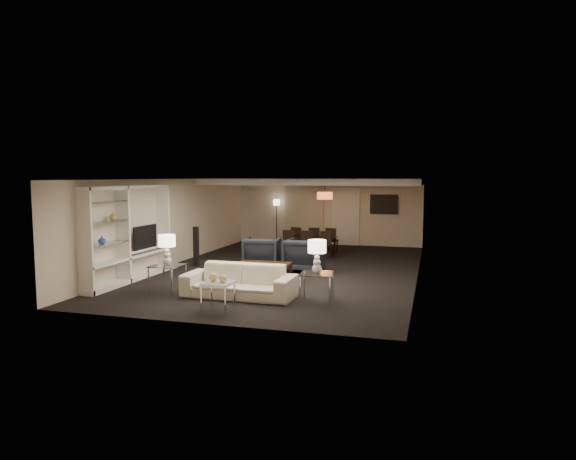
# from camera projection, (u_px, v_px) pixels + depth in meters

# --- Properties ---
(floor) EXTENTS (11.00, 11.00, 0.00)m
(floor) POSITION_uv_depth(u_px,v_px,m) (288.00, 269.00, 14.26)
(floor) COLOR black
(floor) RESTS_ON ground
(ceiling) EXTENTS (7.00, 11.00, 0.02)m
(ceiling) POSITION_uv_depth(u_px,v_px,m) (288.00, 179.00, 14.00)
(ceiling) COLOR silver
(ceiling) RESTS_ON ground
(wall_back) EXTENTS (7.00, 0.02, 2.50)m
(wall_back) POSITION_uv_depth(u_px,v_px,m) (328.00, 211.00, 19.39)
(wall_back) COLOR beige
(wall_back) RESTS_ON ground
(wall_front) EXTENTS (7.00, 0.02, 2.50)m
(wall_front) POSITION_uv_depth(u_px,v_px,m) (201.00, 253.00, 8.87)
(wall_front) COLOR beige
(wall_front) RESTS_ON ground
(wall_left) EXTENTS (0.02, 11.00, 2.50)m
(wall_left) POSITION_uv_depth(u_px,v_px,m) (174.00, 222.00, 15.08)
(wall_left) COLOR beige
(wall_left) RESTS_ON ground
(wall_right) EXTENTS (0.02, 11.00, 2.50)m
(wall_right) POSITION_uv_depth(u_px,v_px,m) (419.00, 228.00, 13.17)
(wall_right) COLOR beige
(wall_right) RESTS_ON ground
(ceiling_soffit) EXTENTS (7.00, 4.00, 0.20)m
(ceiling_soffit) POSITION_uv_depth(u_px,v_px,m) (316.00, 181.00, 17.35)
(ceiling_soffit) COLOR silver
(ceiling_soffit) RESTS_ON ceiling
(curtains) EXTENTS (1.50, 0.12, 2.40)m
(curtains) POSITION_uv_depth(u_px,v_px,m) (304.00, 212.00, 19.56)
(curtains) COLOR beige
(curtains) RESTS_ON wall_back
(door) EXTENTS (0.90, 0.05, 2.10)m
(door) POSITION_uv_depth(u_px,v_px,m) (346.00, 217.00, 19.19)
(door) COLOR silver
(door) RESTS_ON wall_back
(painting) EXTENTS (0.95, 0.04, 0.65)m
(painting) POSITION_uv_depth(u_px,v_px,m) (384.00, 204.00, 18.75)
(painting) COLOR #142D38
(painting) RESTS_ON wall_back
(media_unit) EXTENTS (0.38, 3.40, 2.35)m
(media_unit) POSITION_uv_depth(u_px,v_px,m) (129.00, 234.00, 12.55)
(media_unit) COLOR white
(media_unit) RESTS_ON wall_left
(pendant_light) EXTENTS (0.52, 0.52, 0.24)m
(pendant_light) POSITION_uv_depth(u_px,v_px,m) (325.00, 196.00, 17.32)
(pendant_light) COLOR #D8591E
(pendant_light) RESTS_ON ceiling_soffit
(sofa) EXTENTS (2.41, 0.97, 0.70)m
(sofa) POSITION_uv_depth(u_px,v_px,m) (239.00, 281.00, 10.95)
(sofa) COLOR beige
(sofa) RESTS_ON floor
(coffee_table) EXTENTS (1.33, 0.79, 0.47)m
(coffee_table) POSITION_uv_depth(u_px,v_px,m) (263.00, 273.00, 12.49)
(coffee_table) COLOR black
(coffee_table) RESTS_ON floor
(armchair_left) EXTENTS (1.07, 1.10, 0.89)m
(armchair_left) POSITION_uv_depth(u_px,v_px,m) (262.00, 253.00, 14.26)
(armchair_left) COLOR black
(armchair_left) RESTS_ON floor
(armchair_right) EXTENTS (1.02, 1.04, 0.89)m
(armchair_right) POSITION_uv_depth(u_px,v_px,m) (304.00, 255.00, 13.93)
(armchair_right) COLOR black
(armchair_right) RESTS_ON floor
(side_table_left) EXTENTS (0.70, 0.70, 0.61)m
(side_table_left) POSITION_uv_depth(u_px,v_px,m) (168.00, 279.00, 11.41)
(side_table_left) COLOR white
(side_table_left) RESTS_ON floor
(side_table_right) EXTENTS (0.72, 0.72, 0.61)m
(side_table_right) POSITION_uv_depth(u_px,v_px,m) (317.00, 288.00, 10.49)
(side_table_right) COLOR silver
(side_table_right) RESTS_ON floor
(table_lamp_left) EXTENTS (0.40, 0.40, 0.68)m
(table_lamp_left) POSITION_uv_depth(u_px,v_px,m) (167.00, 250.00, 11.35)
(table_lamp_left) COLOR beige
(table_lamp_left) RESTS_ON side_table_left
(table_lamp_right) EXTENTS (0.37, 0.37, 0.68)m
(table_lamp_right) POSITION_uv_depth(u_px,v_px,m) (317.00, 257.00, 10.42)
(table_lamp_right) COLOR beige
(table_lamp_right) RESTS_ON side_table_right
(marble_table) EXTENTS (0.55, 0.55, 0.55)m
(marble_table) POSITION_uv_depth(u_px,v_px,m) (218.00, 296.00, 9.90)
(marble_table) COLOR silver
(marble_table) RESTS_ON floor
(gold_gourd_a) EXTENTS (0.18, 0.18, 0.18)m
(gold_gourd_a) POSITION_uv_depth(u_px,v_px,m) (213.00, 277.00, 9.89)
(gold_gourd_a) COLOR #E0B876
(gold_gourd_a) RESTS_ON marble_table
(gold_gourd_b) EXTENTS (0.15, 0.15, 0.15)m
(gold_gourd_b) POSITION_uv_depth(u_px,v_px,m) (223.00, 278.00, 9.84)
(gold_gourd_b) COLOR tan
(gold_gourd_b) RESTS_ON marble_table
(television) EXTENTS (1.02, 0.13, 0.59)m
(television) POSITION_uv_depth(u_px,v_px,m) (142.00, 237.00, 13.04)
(television) COLOR black
(television) RESTS_ON media_unit
(vase_blue) EXTENTS (0.18, 0.18, 0.18)m
(vase_blue) POSITION_uv_depth(u_px,v_px,m) (102.00, 240.00, 11.52)
(vase_blue) COLOR #2844AE
(vase_blue) RESTS_ON media_unit
(vase_amber) EXTENTS (0.18, 0.18, 0.19)m
(vase_amber) POSITION_uv_depth(u_px,v_px,m) (113.00, 216.00, 11.89)
(vase_amber) COLOR gold
(vase_amber) RESTS_ON media_unit
(floor_speaker) EXTENTS (0.15, 0.15, 1.14)m
(floor_speaker) POSITION_uv_depth(u_px,v_px,m) (196.00, 246.00, 14.71)
(floor_speaker) COLOR black
(floor_speaker) RESTS_ON floor
(dining_table) EXTENTS (1.68, 1.02, 0.57)m
(dining_table) POSITION_uv_depth(u_px,v_px,m) (310.00, 246.00, 16.97)
(dining_table) COLOR black
(dining_table) RESTS_ON floor
(chair_nl) EXTENTS (0.42, 0.42, 0.84)m
(chair_nl) POSITION_uv_depth(u_px,v_px,m) (288.00, 244.00, 16.50)
(chair_nl) COLOR black
(chair_nl) RESTS_ON floor
(chair_nm) EXTENTS (0.42, 0.42, 0.84)m
(chair_nm) POSITION_uv_depth(u_px,v_px,m) (306.00, 244.00, 16.34)
(chair_nm) COLOR black
(chair_nm) RESTS_ON floor
(chair_nr) EXTENTS (0.43, 0.43, 0.84)m
(chair_nr) POSITION_uv_depth(u_px,v_px,m) (324.00, 245.00, 16.17)
(chair_nr) COLOR black
(chair_nr) RESTS_ON floor
(chair_fl) EXTENTS (0.44, 0.44, 0.84)m
(chair_fl) POSITION_uv_depth(u_px,v_px,m) (298.00, 239.00, 17.74)
(chair_fl) COLOR black
(chair_fl) RESTS_ON floor
(chair_fm) EXTENTS (0.42, 0.42, 0.84)m
(chair_fm) POSITION_uv_depth(u_px,v_px,m) (315.00, 239.00, 17.58)
(chair_fm) COLOR black
(chair_fm) RESTS_ON floor
(chair_fr) EXTENTS (0.41, 0.41, 0.84)m
(chair_fr) POSITION_uv_depth(u_px,v_px,m) (332.00, 240.00, 17.42)
(chair_fr) COLOR black
(chair_fr) RESTS_ON floor
(floor_lamp) EXTENTS (0.26, 0.26, 1.69)m
(floor_lamp) POSITION_uv_depth(u_px,v_px,m) (277.00, 222.00, 19.67)
(floor_lamp) COLOR black
(floor_lamp) RESTS_ON floor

